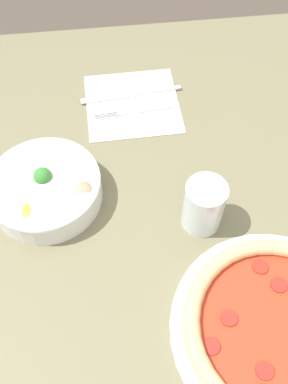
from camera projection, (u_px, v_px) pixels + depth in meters
name	position (u px, v px, depth m)	size (l,w,h in m)	color
ground_plane	(193.00, 365.00, 1.31)	(8.00, 8.00, 0.00)	#4C4238
dining_table	(226.00, 287.00, 0.77)	(1.35, 1.09, 0.72)	#706B4C
pizza	(279.00, 329.00, 0.63)	(0.32, 0.32, 0.04)	white
bowl	(45.00, 188.00, 0.76)	(0.20, 0.20, 0.07)	white
napkin	(133.00, 104.00, 0.92)	(0.20, 0.20, 0.00)	white
fork	(135.00, 112.00, 0.90)	(0.02, 0.17, 0.00)	silver
knife	(136.00, 94.00, 0.93)	(0.03, 0.22, 0.01)	silver
glass	(204.00, 206.00, 0.72)	(0.07, 0.07, 0.10)	silver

